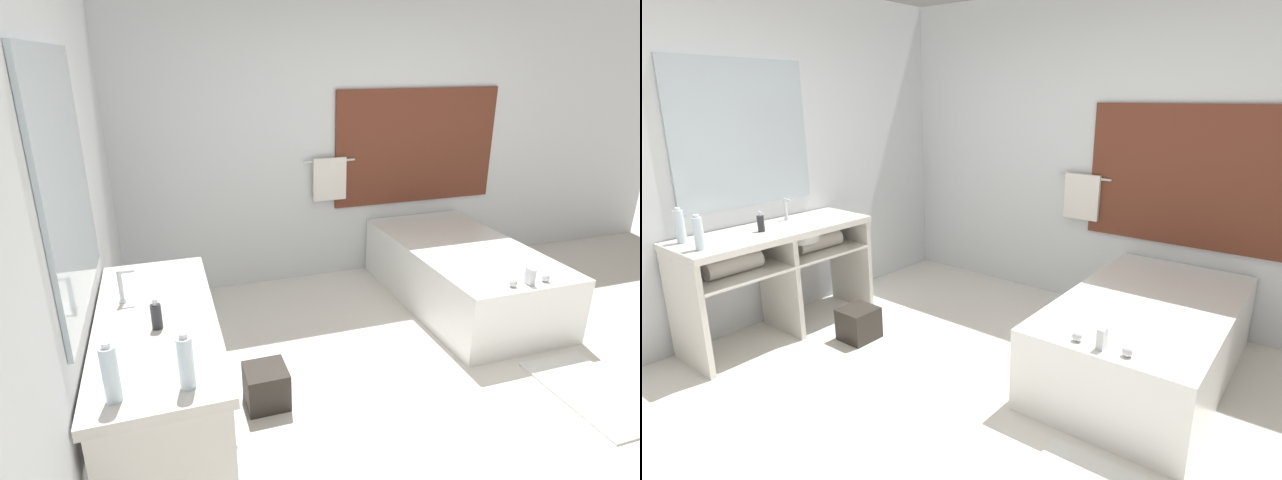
% 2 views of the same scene
% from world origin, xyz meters
% --- Properties ---
extents(ground_plane, '(16.00, 16.00, 0.00)m').
position_xyz_m(ground_plane, '(0.00, 0.00, 0.00)').
color(ground_plane, silver).
rests_on(ground_plane, ground).
extents(wall_back_with_blinds, '(7.40, 0.13, 2.70)m').
position_xyz_m(wall_back_with_blinds, '(0.02, 2.23, 1.34)').
color(wall_back_with_blinds, silver).
rests_on(wall_back_with_blinds, ground_plane).
extents(wall_left_with_mirror, '(0.08, 7.40, 2.70)m').
position_xyz_m(wall_left_with_mirror, '(-2.23, 0.00, 1.35)').
color(wall_left_with_mirror, silver).
rests_on(wall_left_with_mirror, ground_plane).
extents(vanity_counter, '(0.57, 1.48, 0.86)m').
position_xyz_m(vanity_counter, '(-1.90, 0.15, 0.63)').
color(vanity_counter, silver).
rests_on(vanity_counter, ground_plane).
extents(sink_faucet, '(0.09, 0.04, 0.18)m').
position_xyz_m(sink_faucet, '(-2.06, 0.35, 0.95)').
color(sink_faucet, silver).
rests_on(sink_faucet, vanity_counter).
extents(bathtub, '(1.01, 1.85, 0.65)m').
position_xyz_m(bathtub, '(0.62, 1.26, 0.29)').
color(bathtub, white).
rests_on(bathtub, ground_plane).
extents(water_bottle_1, '(0.06, 0.06, 0.24)m').
position_xyz_m(water_bottle_1, '(-1.79, -0.48, 0.97)').
color(water_bottle_1, silver).
rests_on(water_bottle_1, vanity_counter).
extents(water_bottle_2, '(0.06, 0.06, 0.25)m').
position_xyz_m(water_bottle_2, '(-2.06, -0.47, 0.98)').
color(water_bottle_2, silver).
rests_on(water_bottle_2, vanity_counter).
extents(soap_dispenser, '(0.05, 0.05, 0.15)m').
position_xyz_m(soap_dispenser, '(-1.89, 0.02, 0.92)').
color(soap_dispenser, '#28282D').
rests_on(soap_dispenser, vanity_counter).
extents(waste_bin, '(0.26, 0.26, 0.25)m').
position_xyz_m(waste_bin, '(-1.32, 0.41, 0.13)').
color(waste_bin, '#2D2823').
rests_on(waste_bin, ground_plane).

